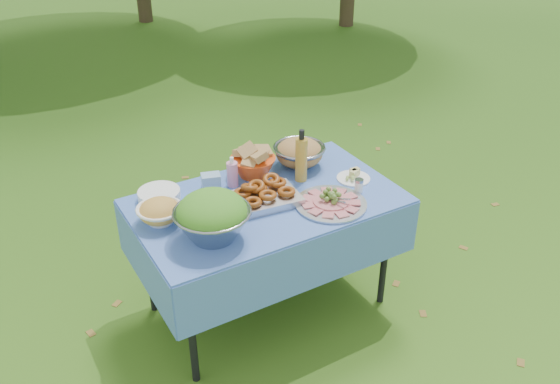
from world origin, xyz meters
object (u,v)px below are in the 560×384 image
at_px(picnic_table, 268,255).
at_px(oil_bottle, 301,155).
at_px(salad_bowl, 212,216).
at_px(pasta_bowl_steel, 299,152).
at_px(plate_stack, 159,195).
at_px(charcuterie_platter, 331,198).
at_px(bread_bowl, 253,162).

relative_size(picnic_table, oil_bottle, 4.58).
height_order(salad_bowl, pasta_bowl_steel, salad_bowl).
xyz_separation_m(picnic_table, salad_bowl, (-0.41, -0.18, 0.51)).
bearing_deg(pasta_bowl_steel, plate_stack, 177.40).
bearing_deg(oil_bottle, salad_bowl, -158.12).
xyz_separation_m(salad_bowl, charcuterie_platter, (0.68, -0.04, -0.08)).
relative_size(salad_bowl, plate_stack, 1.65).
bearing_deg(bread_bowl, pasta_bowl_steel, -4.22).
height_order(salad_bowl, oil_bottle, oil_bottle).
bearing_deg(picnic_table, pasta_bowl_steel, 35.17).
relative_size(bread_bowl, charcuterie_platter, 0.68).
distance_m(bread_bowl, pasta_bowl_steel, 0.31).
xyz_separation_m(picnic_table, plate_stack, (-0.51, 0.30, 0.41)).
height_order(bread_bowl, pasta_bowl_steel, bread_bowl).
height_order(salad_bowl, plate_stack, salad_bowl).
bearing_deg(plate_stack, salad_bowl, -77.80).
relative_size(pasta_bowl_steel, charcuterie_platter, 0.79).
bearing_deg(oil_bottle, bread_bowl, 138.41).
bearing_deg(bread_bowl, plate_stack, 178.25).
xyz_separation_m(salad_bowl, oil_bottle, (0.69, 0.28, 0.03)).
height_order(pasta_bowl_steel, oil_bottle, oil_bottle).
relative_size(bread_bowl, pasta_bowl_steel, 0.86).
relative_size(picnic_table, charcuterie_platter, 3.70).
bearing_deg(charcuterie_platter, pasta_bowl_steel, 78.58).
distance_m(bread_bowl, oil_bottle, 0.29).
relative_size(picnic_table, bread_bowl, 5.44).
bearing_deg(charcuterie_platter, salad_bowl, 176.43).
bearing_deg(charcuterie_platter, plate_stack, 146.20).
height_order(pasta_bowl_steel, charcuterie_platter, pasta_bowl_steel).
bearing_deg(pasta_bowl_steel, charcuterie_platter, -101.42).
relative_size(picnic_table, pasta_bowl_steel, 4.66).
bearing_deg(oil_bottle, charcuterie_platter, -91.20).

